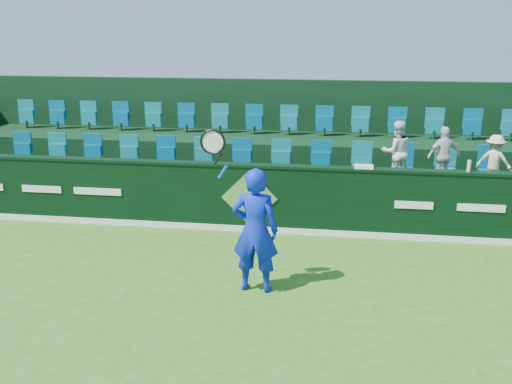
% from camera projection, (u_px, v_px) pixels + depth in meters
% --- Properties ---
extents(ground, '(60.00, 60.00, 0.00)m').
position_uv_depth(ground, '(203.00, 333.00, 7.53)').
color(ground, '#316518').
rests_on(ground, ground).
extents(sponsor_hoarding, '(16.00, 0.25, 1.35)m').
position_uv_depth(sponsor_hoarding, '(250.00, 198.00, 11.13)').
color(sponsor_hoarding, black).
rests_on(sponsor_hoarding, ground).
extents(stand_tier_front, '(16.00, 2.00, 0.80)m').
position_uv_depth(stand_tier_front, '(258.00, 195.00, 12.26)').
color(stand_tier_front, black).
rests_on(stand_tier_front, ground).
extents(stand_tier_back, '(16.00, 1.80, 1.30)m').
position_uv_depth(stand_tier_back, '(269.00, 163.00, 13.99)').
color(stand_tier_back, black).
rests_on(stand_tier_back, ground).
extents(stand_rear, '(16.00, 4.10, 2.60)m').
position_uv_depth(stand_rear, '(272.00, 137.00, 14.25)').
color(stand_rear, black).
rests_on(stand_rear, ground).
extents(seat_row_front, '(13.50, 0.50, 0.60)m').
position_uv_depth(seat_row_front, '(261.00, 159.00, 12.44)').
color(seat_row_front, '#0E707B').
rests_on(seat_row_front, stand_tier_front).
extents(seat_row_back, '(13.50, 0.50, 0.60)m').
position_uv_depth(seat_row_back, '(271.00, 123.00, 14.01)').
color(seat_row_back, '#0E707B').
rests_on(seat_row_back, stand_tier_back).
extents(tennis_player, '(1.22, 0.49, 2.58)m').
position_uv_depth(tennis_player, '(255.00, 230.00, 8.51)').
color(tennis_player, '#0C21CD').
rests_on(tennis_player, ground).
extents(spectator_left, '(0.72, 0.62, 1.28)m').
position_uv_depth(spectator_left, '(396.00, 152.00, 11.59)').
color(spectator_left, white).
rests_on(spectator_left, stand_tier_front).
extents(spectator_middle, '(0.75, 0.51, 1.18)m').
position_uv_depth(spectator_middle, '(444.00, 156.00, 11.47)').
color(spectator_middle, silver).
rests_on(spectator_middle, stand_tier_front).
extents(spectator_right, '(0.77, 0.62, 1.04)m').
position_uv_depth(spectator_right, '(494.00, 161.00, 11.35)').
color(spectator_right, beige).
rests_on(spectator_right, stand_tier_front).
extents(towel, '(0.35, 0.23, 0.05)m').
position_uv_depth(towel, '(364.00, 167.00, 10.64)').
color(towel, white).
rests_on(towel, sponsor_hoarding).
extents(drinks_bottle, '(0.07, 0.07, 0.21)m').
position_uv_depth(drinks_bottle, '(469.00, 166.00, 10.35)').
color(drinks_bottle, silver).
rests_on(drinks_bottle, sponsor_hoarding).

